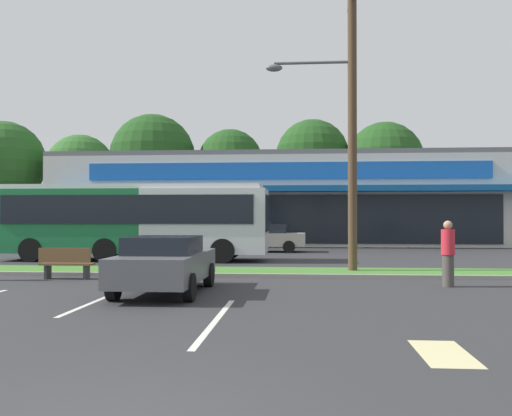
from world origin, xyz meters
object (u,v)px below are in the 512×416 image
bus_stop_bench (66,263)px  utility_pole (348,116)px  city_bus (134,219)px  pedestrian_near_bench (448,254)px  car_1 (264,238)px  car_0 (165,263)px

bus_stop_bench → utility_pole: bearing=-165.2°
city_bus → pedestrian_near_bench: 13.86m
utility_pole → car_1: (-3.50, 11.20, -4.47)m
utility_pole → bus_stop_bench: utility_pole is taller
car_1 → pedestrian_near_bench: bearing=112.2°
car_0 → utility_pole: bearing=-43.8°
utility_pole → city_bus: 10.61m
bus_stop_bench → car_0: 4.69m
car_0 → car_1: (1.42, 16.32, 0.02)m
car_0 → pedestrian_near_bench: size_ratio=2.45×
car_0 → pedestrian_near_bench: pedestrian_near_bench is taller
pedestrian_near_bench → city_bus: bearing=-108.5°
utility_pole → city_bus: bearing=150.4°
car_0 → city_bus: bearing=20.7°
car_0 → bus_stop_bench: bearing=52.9°
pedestrian_near_bench → bus_stop_bench: bearing=-77.1°
car_1 → car_0: bearing=85.0°
city_bus → pedestrian_near_bench: bearing=-36.4°
car_1 → pedestrian_near_bench: pedestrian_near_bench is taller
utility_pole → car_1: size_ratio=2.21×
car_1 → utility_pole: bearing=107.4°
city_bus → bus_stop_bench: bearing=-89.4°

